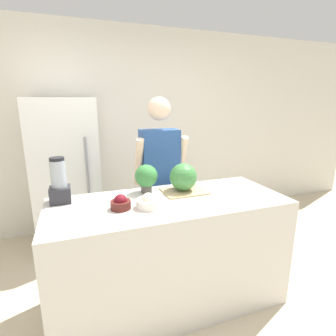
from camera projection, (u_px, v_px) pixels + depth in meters
name	position (u px, v px, depth m)	size (l,w,h in m)	color
ground_plane	(187.00, 334.00, 1.92)	(14.00, 14.00, 0.00)	beige
wall_back	(126.00, 130.00, 3.50)	(8.00, 0.06, 2.60)	silver
counter_island	(170.00, 252.00, 2.15)	(1.85, 0.75, 0.91)	beige
refrigerator	(67.00, 175.00, 3.00)	(0.70, 0.72, 1.70)	white
person	(160.00, 180.00, 2.65)	(0.51, 0.27, 1.71)	#4C608C
cutting_board	(184.00, 191.00, 2.23)	(0.37, 0.28, 0.01)	tan
watermelon	(183.00, 177.00, 2.21)	(0.23, 0.23, 0.23)	#3D7F3D
bowl_cherries	(121.00, 203.00, 1.87)	(0.15, 0.15, 0.11)	#511E19
bowl_cream	(148.00, 202.00, 1.89)	(0.18, 0.18, 0.11)	white
blender	(59.00, 183.00, 1.97)	(0.15, 0.15, 0.35)	#28282D
potted_plant	(146.00, 177.00, 2.18)	(0.19, 0.19, 0.24)	#514C47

